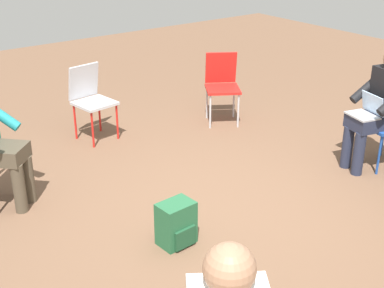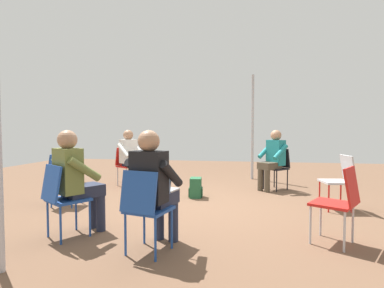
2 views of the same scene
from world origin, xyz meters
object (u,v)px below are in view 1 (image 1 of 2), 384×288
Objects in this scene: backpack_near_laptop_user at (176,226)px; person_with_laptop at (380,103)px; chair_east at (91,97)px; chair_southeast at (222,82)px.

person_with_laptop is at bearing -91.60° from backpack_near_laptop_user.
backpack_near_laptop_user is at bearing 102.47° from person_with_laptop.
chair_east reaches higher than backpack_near_laptop_user.
person_with_laptop is at bearing 133.68° from chair_southeast.
chair_southeast and chair_east have the same top height.
chair_southeast is at bearing -46.99° from backpack_near_laptop_user.
backpack_near_laptop_user is (-1.87, 2.00, -0.34)m from chair_southeast.
chair_east is 3.11m from person_with_laptop.
chair_east is at bearing 14.37° from chair_southeast.
chair_east is at bearing 53.14° from person_with_laptop.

